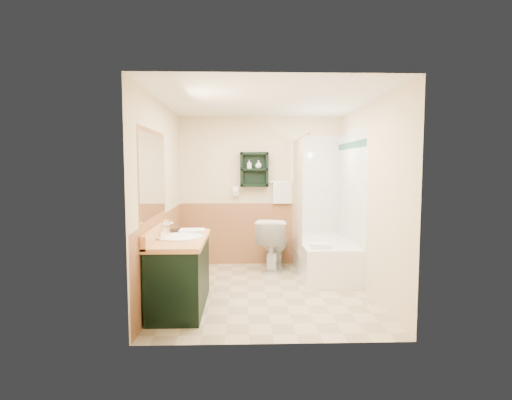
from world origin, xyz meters
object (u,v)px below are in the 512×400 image
object	(u,v)px
hair_dryer	(236,191)
soap_bottle_a	(249,166)
bathtub	(325,257)
toilet	(273,244)
vanity_book	(171,222)
vanity	(180,273)
soap_bottle_b	(258,165)
wall_shelf	(254,169)

from	to	relation	value
hair_dryer	soap_bottle_a	world-z (taller)	soap_bottle_a
bathtub	toilet	xyz separation A→B (m)	(-0.74, 0.31, 0.14)
bathtub	vanity_book	xyz separation A→B (m)	(-2.08, -0.94, 0.67)
hair_dryer	toilet	bearing A→B (deg)	-28.18
vanity_book	soap_bottle_a	xyz separation A→B (m)	(0.98, 1.53, 0.68)
bathtub	toilet	distance (m)	0.81
vanity	soap_bottle_b	world-z (taller)	soap_bottle_b
soap_bottle_b	vanity_book	bearing A→B (deg)	-126.31
hair_dryer	toilet	world-z (taller)	hair_dryer
wall_shelf	bathtub	bearing A→B (deg)	-30.35
hair_dryer	soap_bottle_a	distance (m)	0.45
hair_dryer	vanity	world-z (taller)	hair_dryer
wall_shelf	toilet	xyz separation A→B (m)	(0.29, -0.29, -1.15)
bathtub	vanity	bearing A→B (deg)	-145.35
wall_shelf	toilet	distance (m)	1.22
vanity_book	soap_bottle_a	bearing A→B (deg)	40.87
soap_bottle_a	wall_shelf	bearing A→B (deg)	3.45
vanity	bathtub	size ratio (longest dim) A/B	0.84
toilet	vanity_book	xyz separation A→B (m)	(-1.35, -1.25, 0.52)
vanity	bathtub	world-z (taller)	vanity
wall_shelf	soap_bottle_a	size ratio (longest dim) A/B	3.93
bathtub	toilet	size ratio (longest dim) A/B	1.85
vanity	bathtub	distance (m)	2.34
bathtub	soap_bottle_a	bearing A→B (deg)	151.76
vanity	bathtub	bearing A→B (deg)	34.65
vanity_book	soap_bottle_a	size ratio (longest dim) A/B	1.72
bathtub	soap_bottle_a	xyz separation A→B (m)	(-1.11, 0.60, 1.34)
soap_bottle_a	vanity	bearing A→B (deg)	-112.90
vanity	bathtub	xyz separation A→B (m)	(1.92, 1.33, -0.15)
hair_dryer	soap_bottle_b	distance (m)	0.56
hair_dryer	vanity_book	size ratio (longest dim) A/B	1.00
hair_dryer	vanity_book	distance (m)	1.76
hair_dryer	bathtub	world-z (taller)	hair_dryer
wall_shelf	soap_bottle_a	bearing A→B (deg)	-176.55
hair_dryer	bathtub	distance (m)	1.74
bathtub	toilet	bearing A→B (deg)	157.19
vanity_book	wall_shelf	bearing A→B (deg)	38.80
vanity	soap_bottle_b	distance (m)	2.47
toilet	soap_bottle_a	size ratio (longest dim) A/B	5.80
wall_shelf	hair_dryer	bearing A→B (deg)	175.24
wall_shelf	soap_bottle_b	distance (m)	0.09
vanity	soap_bottle_a	bearing A→B (deg)	67.10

